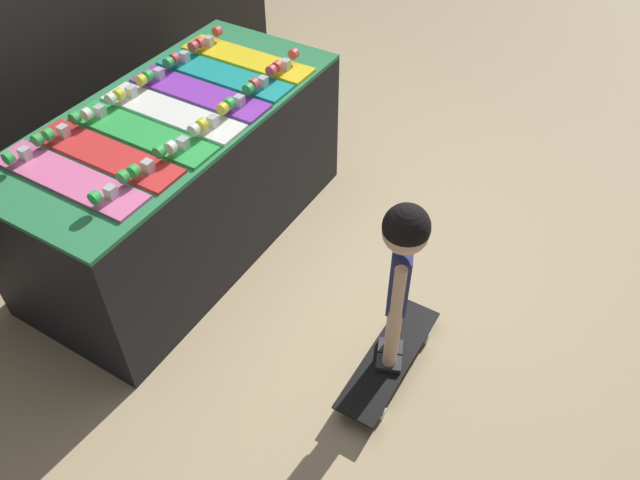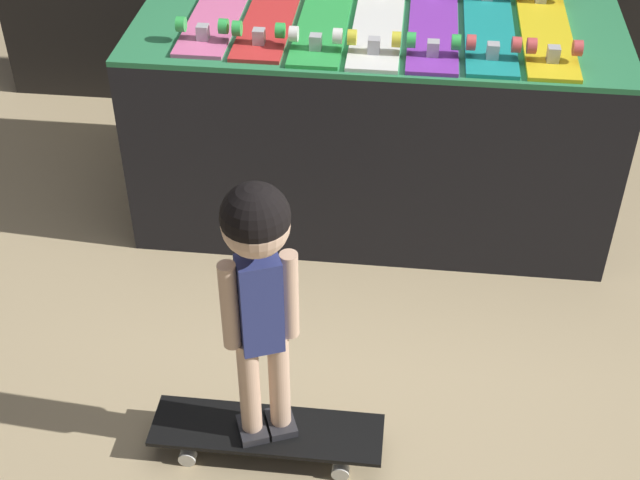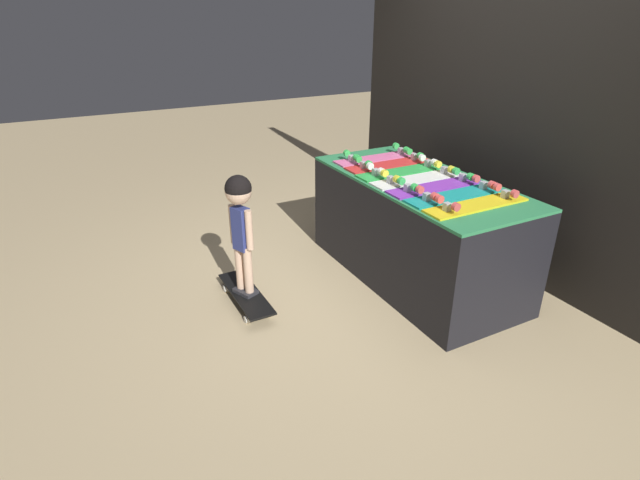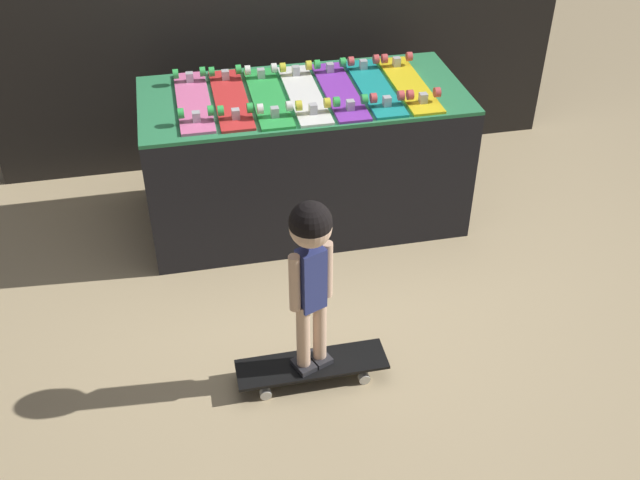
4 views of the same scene
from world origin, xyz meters
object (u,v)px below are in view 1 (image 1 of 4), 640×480
object	(u,v)px
skateboard_white_on_rack	(172,110)
skateboard_purple_on_rack	(199,91)
skateboard_green_on_rack	(141,131)
skateboard_on_floor	(389,359)
skateboard_pink_on_rack	(68,176)
skateboard_red_on_rack	(105,152)
skateboard_yellow_on_rack	(247,57)
child	(402,261)
skateboard_teal_on_rack	(223,73)

from	to	relation	value
skateboard_white_on_rack	skateboard_purple_on_rack	size ratio (longest dim) A/B	1.00
skateboard_green_on_rack	skateboard_on_floor	distance (m)	1.48
skateboard_pink_on_rack	skateboard_on_floor	world-z (taller)	skateboard_pink_on_rack
skateboard_pink_on_rack	skateboard_purple_on_rack	world-z (taller)	same
skateboard_pink_on_rack	skateboard_on_floor	size ratio (longest dim) A/B	1.07
skateboard_green_on_rack	skateboard_red_on_rack	bearing A→B (deg)	174.09
skateboard_green_on_rack	skateboard_white_on_rack	distance (m)	0.20
skateboard_yellow_on_rack	child	bearing A→B (deg)	-122.27
skateboard_pink_on_rack	skateboard_teal_on_rack	distance (m)	0.98
skateboard_purple_on_rack	skateboard_yellow_on_rack	world-z (taller)	same
child	skateboard_yellow_on_rack	bearing A→B (deg)	35.96
skateboard_green_on_rack	skateboard_purple_on_rack	distance (m)	0.39
skateboard_red_on_rack	child	bearing A→B (deg)	-82.52
skateboard_red_on_rack	child	world-z (taller)	child
skateboard_on_floor	child	size ratio (longest dim) A/B	0.79
skateboard_pink_on_rack	skateboard_yellow_on_rack	bearing A→B (deg)	-1.59
child	skateboard_pink_on_rack	bearing A→B (deg)	83.84
skateboard_green_on_rack	child	distance (m)	1.29
skateboard_teal_on_rack	skateboard_on_floor	xyz separation A→B (m)	(-0.61, -1.29, -0.74)
skateboard_pink_on_rack	skateboard_on_floor	distance (m)	1.55
skateboard_red_on_rack	child	xyz separation A→B (m)	(0.17, -1.30, -0.11)
skateboard_pink_on_rack	skateboard_red_on_rack	distance (m)	0.20
skateboard_pink_on_rack	skateboard_red_on_rack	xyz separation A→B (m)	(0.20, -0.01, 0.00)
skateboard_yellow_on_rack	skateboard_on_floor	distance (m)	1.69
skateboard_white_on_rack	skateboard_yellow_on_rack	xyz separation A→B (m)	(0.59, 0.00, 0.00)
skateboard_white_on_rack	skateboard_yellow_on_rack	world-z (taller)	same
skateboard_red_on_rack	skateboard_on_floor	bearing A→B (deg)	-82.52
skateboard_green_on_rack	skateboard_teal_on_rack	world-z (taller)	same
skateboard_on_floor	child	world-z (taller)	child
skateboard_white_on_rack	skateboard_purple_on_rack	bearing A→B (deg)	0.33
skateboard_green_on_rack	skateboard_teal_on_rack	xyz separation A→B (m)	(0.59, 0.00, 0.00)
skateboard_white_on_rack	skateboard_teal_on_rack	world-z (taller)	same
skateboard_red_on_rack	skateboard_teal_on_rack	world-z (taller)	same
skateboard_red_on_rack	skateboard_purple_on_rack	distance (m)	0.59
skateboard_purple_on_rack	skateboard_teal_on_rack	size ratio (longest dim) A/B	1.00
skateboard_on_floor	skateboard_white_on_rack	bearing A→B (deg)	80.20
skateboard_green_on_rack	skateboard_on_floor	xyz separation A→B (m)	(-0.02, -1.28, -0.74)
skateboard_white_on_rack	skateboard_purple_on_rack	distance (m)	0.20
skateboard_pink_on_rack	skateboard_green_on_rack	distance (m)	0.39
skateboard_purple_on_rack	skateboard_yellow_on_rack	bearing A→B (deg)	0.23
skateboard_purple_on_rack	skateboard_red_on_rack	bearing A→B (deg)	177.73
skateboard_red_on_rack	skateboard_white_on_rack	xyz separation A→B (m)	(0.39, -0.02, 0.00)
skateboard_green_on_rack	child	xyz separation A→B (m)	(-0.02, -1.28, -0.11)
skateboard_pink_on_rack	skateboard_purple_on_rack	bearing A→B (deg)	-2.51
skateboard_red_on_rack	skateboard_yellow_on_rack	world-z (taller)	same
skateboard_on_floor	child	distance (m)	0.63
skateboard_purple_on_rack	skateboard_pink_on_rack	bearing A→B (deg)	177.49
skateboard_pink_on_rack	skateboard_green_on_rack	xyz separation A→B (m)	(0.39, -0.03, 0.00)
skateboard_teal_on_rack	skateboard_yellow_on_rack	bearing A→B (deg)	-0.68
skateboard_white_on_rack	skateboard_teal_on_rack	bearing A→B (deg)	0.74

